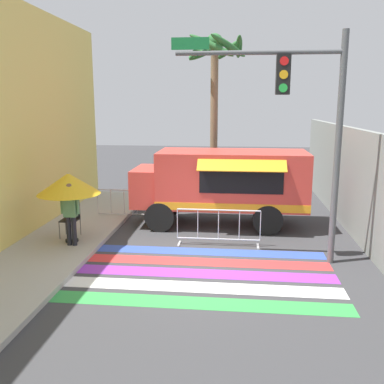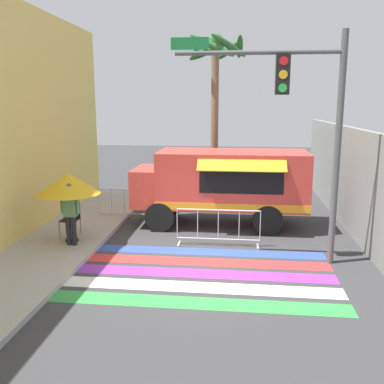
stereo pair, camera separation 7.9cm
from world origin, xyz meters
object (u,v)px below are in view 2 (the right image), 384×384
Objects in this scene: traffic_signal_pole at (305,110)px; patio_umbrella at (69,184)px; barricade_front at (218,228)px; food_truck at (219,181)px; folding_chair at (71,216)px; vendor_person at (70,210)px; barricade_side at (125,205)px; palm_tree at (216,76)px.

traffic_signal_pole reaches higher than patio_umbrella.
patio_umbrella is 4.30m from barricade_front.
food_truck is 4.73m from folding_chair.
patio_umbrella reaches higher than barricade_front.
traffic_signal_pole is at bearing 5.68° from folding_chair.
vendor_person is 3.32m from barricade_side.
folding_chair is 0.96m from vendor_person.
palm_tree is (-0.40, 4.76, 4.38)m from barricade_front.
folding_chair is (-4.20, -2.06, -0.74)m from food_truck.
barricade_front is (4.09, 0.46, -1.25)m from patio_umbrella.
barricade_side is (0.94, 2.39, -0.21)m from folding_chair.
vendor_person is 0.27× the size of palm_tree.
traffic_signal_pole is 3.25× the size of vendor_person.
vendor_person is at bearing -66.99° from patio_umbrella.
barricade_side is at bearing 174.19° from food_truck.
vendor_person is 7.60m from palm_tree.
folding_chair is (-6.35, 1.07, -3.04)m from traffic_signal_pole.
food_truck is 2.36× the size of barricade_front.
barricade_front is at bearing 6.37° from patio_umbrella.
food_truck reaches higher than vendor_person.
patio_umbrella is at bearing -173.63° from barricade_front.
traffic_signal_pole is 3.97m from barricade_front.
barricade_front and barricade_side have the same top height.
barricade_side is at bearing 72.96° from vendor_person.
palm_tree is at bearing 38.19° from barricade_side.
folding_chair is 4.30m from barricade_front.
patio_umbrella reaches higher than folding_chair.
barricade_front is at bearing -36.12° from barricade_side.
traffic_signal_pole is at bearing -55.55° from food_truck.
food_truck is at bearing -83.48° from palm_tree.
traffic_signal_pole is at bearing -26.44° from barricade_front.
food_truck is 2.31m from barricade_front.
patio_umbrella is at bearing -104.34° from barricade_side.
patio_umbrella reaches higher than barricade_side.
food_truck reaches higher than barricade_side.
palm_tree reaches higher than barricade_front.
food_truck is at bearing -5.81° from barricade_side.
vendor_person is (0.13, -0.31, -0.67)m from patio_umbrella.
barricade_side is at bearing 83.76° from folding_chair.
traffic_signal_pole is 2.95× the size of barricade_side.
patio_umbrella is 1.03× the size of barricade_side.
palm_tree is at bearing 65.72° from folding_chair.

